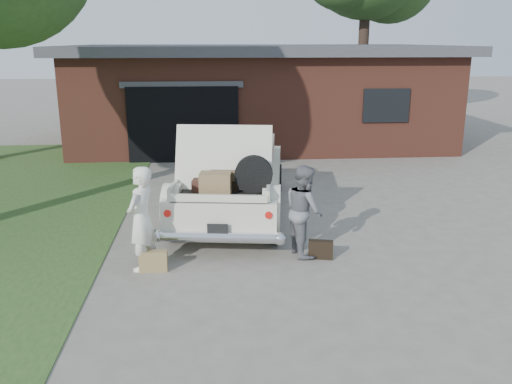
{
  "coord_description": "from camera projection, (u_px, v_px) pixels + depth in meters",
  "views": [
    {
      "loc": [
        -0.71,
        -7.8,
        3.47
      ],
      "look_at": [
        0.0,
        0.6,
        1.1
      ],
      "focal_mm": 38.0,
      "sensor_mm": 36.0,
      "label": 1
    }
  ],
  "objects": [
    {
      "name": "woman_left",
      "position": [
        141.0,
        219.0,
        8.31
      ],
      "size": [
        0.61,
        0.71,
        1.65
      ],
      "primitive_type": "imported",
      "rotation": [
        0.0,
        0.0,
        -1.99
      ],
      "color": "white",
      "rests_on": "ground"
    },
    {
      "name": "suitcase_right",
      "position": [
        321.0,
        250.0,
        8.88
      ],
      "size": [
        0.42,
        0.22,
        0.31
      ],
      "primitive_type": "cube",
      "rotation": [
        0.0,
        0.0,
        -0.23
      ],
      "color": "black",
      "rests_on": "ground"
    },
    {
      "name": "house",
      "position": [
        258.0,
        93.0,
        19.11
      ],
      "size": [
        12.8,
        7.8,
        3.3
      ],
      "color": "brown",
      "rests_on": "ground"
    },
    {
      "name": "sedan",
      "position": [
        233.0,
        178.0,
        11.05
      ],
      "size": [
        2.66,
        5.35,
        2.05
      ],
      "rotation": [
        0.0,
        0.0,
        -0.14
      ],
      "color": "beige",
      "rests_on": "ground"
    },
    {
      "name": "woman_right",
      "position": [
        304.0,
        210.0,
        8.93
      ],
      "size": [
        0.73,
        0.85,
        1.52
      ],
      "primitive_type": "imported",
      "rotation": [
        0.0,
        0.0,
        1.8
      ],
      "color": "slate",
      "rests_on": "ground"
    },
    {
      "name": "suitcase_left",
      "position": [
        153.0,
        261.0,
        8.39
      ],
      "size": [
        0.43,
        0.14,
        0.33
      ],
      "primitive_type": "cube",
      "rotation": [
        0.0,
        0.0,
        -0.01
      ],
      "color": "#9D8450",
      "rests_on": "ground"
    },
    {
      "name": "ground",
      "position": [
        259.0,
        270.0,
        8.48
      ],
      "size": [
        90.0,
        90.0,
        0.0
      ],
      "primitive_type": "plane",
      "color": "gray",
      "rests_on": "ground"
    }
  ]
}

